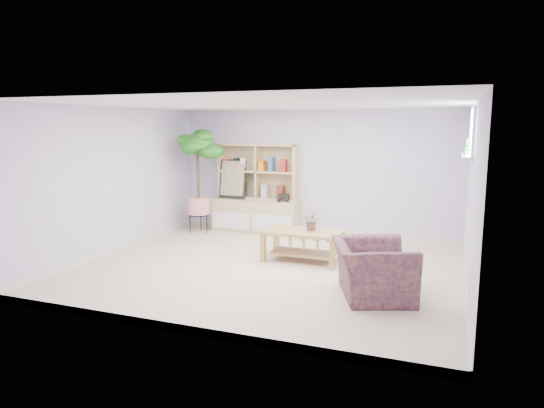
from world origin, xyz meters
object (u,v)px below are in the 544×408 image
(coffee_table, at_px, (303,246))
(floor_tree, at_px, (198,182))
(storage_unit, at_px, (256,188))
(armchair, at_px, (372,266))

(coffee_table, xyz_separation_m, floor_tree, (-2.52, 1.24, 0.77))
(coffee_table, relative_size, floor_tree, 0.58)
(storage_unit, xyz_separation_m, armchair, (2.77, -2.95, -0.48))
(floor_tree, bearing_deg, armchair, -33.03)
(storage_unit, height_order, armchair, storage_unit)
(floor_tree, bearing_deg, storage_unit, 25.22)
(coffee_table, bearing_deg, storage_unit, 131.88)
(storage_unit, relative_size, armchair, 1.66)
(floor_tree, bearing_deg, coffee_table, -26.22)
(storage_unit, bearing_deg, coffee_table, -49.00)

